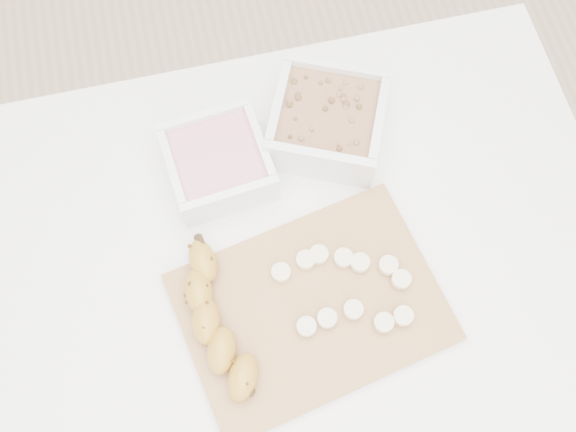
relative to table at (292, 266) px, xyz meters
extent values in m
plane|color=#C6AD89|center=(0.00, 0.00, -0.65)|extent=(3.50, 3.50, 0.00)
cube|color=white|center=(0.00, 0.00, 0.08)|extent=(1.00, 0.70, 0.04)
cylinder|color=white|center=(0.44, -0.29, -0.30)|extent=(0.05, 0.05, 0.71)
cylinder|color=white|center=(-0.44, 0.29, -0.30)|extent=(0.05, 0.05, 0.71)
cylinder|color=white|center=(0.44, 0.29, -0.30)|extent=(0.05, 0.05, 0.71)
cube|color=white|center=(-0.08, 0.15, 0.13)|extent=(0.16, 0.16, 0.07)
cube|color=pink|center=(-0.08, 0.15, 0.13)|extent=(0.14, 0.14, 0.04)
cube|color=white|center=(0.10, 0.18, 0.14)|extent=(0.22, 0.22, 0.08)
cube|color=#8B6244|center=(0.10, 0.18, 0.14)|extent=(0.19, 0.19, 0.04)
cube|color=#A8764A|center=(0.01, -0.10, 0.10)|extent=(0.41, 0.33, 0.01)
cylinder|color=#FAE6BB|center=(-0.03, -0.04, 0.12)|extent=(0.03, 0.03, 0.01)
cylinder|color=#FAE6BB|center=(0.01, -0.03, 0.12)|extent=(0.03, 0.03, 0.01)
cylinder|color=#FAE6BB|center=(0.03, -0.03, 0.12)|extent=(0.03, 0.03, 0.01)
cylinder|color=#FAE6BB|center=(0.07, -0.04, 0.12)|extent=(0.03, 0.03, 0.01)
cylinder|color=#FAE6BB|center=(0.09, -0.05, 0.12)|extent=(0.03, 0.03, 0.01)
cylinder|color=#FAE6BB|center=(0.13, -0.06, 0.12)|extent=(0.03, 0.03, 0.01)
cylinder|color=#FAE6BB|center=(0.14, -0.09, 0.12)|extent=(0.03, 0.03, 0.01)
cylinder|color=#FAE6BB|center=(-0.01, -0.12, 0.12)|extent=(0.03, 0.03, 0.01)
cylinder|color=#FAE6BB|center=(0.02, -0.12, 0.12)|extent=(0.03, 0.03, 0.01)
cylinder|color=#FAE6BB|center=(0.06, -0.12, 0.12)|extent=(0.03, 0.03, 0.01)
cylinder|color=#FAE6BB|center=(0.10, -0.14, 0.12)|extent=(0.03, 0.03, 0.01)
cylinder|color=#FAE6BB|center=(0.13, -0.14, 0.12)|extent=(0.03, 0.03, 0.01)
camera|label=1|loc=(-0.07, -0.29, 1.02)|focal=40.00mm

